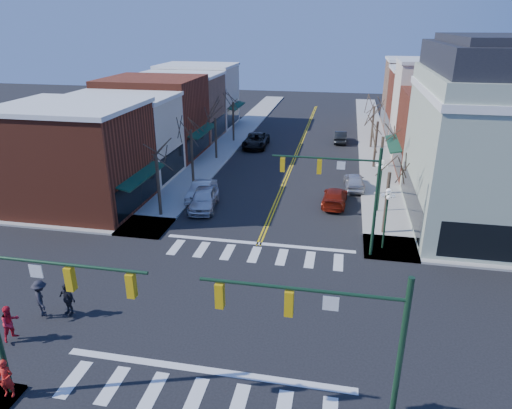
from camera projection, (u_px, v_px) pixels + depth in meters
The scene contains 36 objects.
ground at pixel (232, 309), 24.07m from camera, with size 160.00×160.00×0.00m, color black.
sidewalk_left at pixel (193, 178), 43.79m from camera, with size 3.50×70.00×0.15m, color #9E9B93.
sidewalk_right at pixel (381, 190), 40.68m from camera, with size 3.50×70.00×0.15m, color #9E9B93.
bldg_left_brick_a at pixel (76, 159), 36.01m from camera, with size 10.00×8.50×8.00m, color maroon.
bldg_left_stucco_a at pixel (121, 139), 43.15m from camera, with size 10.00×7.00×7.50m, color beige.
bldg_left_brick_b at pixel (154, 117), 50.24m from camera, with size 10.00×9.00×8.50m, color maroon.
bldg_left_tan at pixel (180, 107), 57.88m from camera, with size 10.00×7.50×7.80m, color #9C7056.
bldg_left_stucco_b at pixel (199, 96), 64.85m from camera, with size 10.00×8.00×8.20m, color beige.
bldg_right_brick_a at pixel (455, 136), 43.24m from camera, with size 10.00×8.50×8.00m, color maroon.
bldg_right_stucco at pixel (442, 110), 49.91m from camera, with size 10.00×7.00×10.00m, color beige.
bldg_right_brick_b at pixel (430, 106), 57.01m from camera, with size 10.00×8.00×8.50m, color maroon.
bldg_right_tan at pixel (421, 94), 64.20m from camera, with size 10.00×8.00×9.00m, color #9C7056.
victorian_corner at pixel (509, 136), 31.83m from camera, with size 12.25×14.25×13.30m.
traffic_mast_near_left at pixel (32, 301), 16.55m from camera, with size 6.60×0.28×7.20m.
traffic_mast_near_right at pixel (342, 339), 14.58m from camera, with size 6.60×0.28×7.20m.
traffic_mast_far_right at pixel (347, 186), 28.05m from camera, with size 6.60×0.28×7.20m.
lamppost_corner at pixel (387, 209), 29.23m from camera, with size 0.36×0.36×4.33m.
lamppost_midblock at pixel (381, 177), 35.14m from camera, with size 0.36×0.36×4.33m.
tree_left_a at pixel (159, 187), 34.67m from camera, with size 0.24×0.24×4.76m, color #382B21.
tree_left_b at pixel (192, 157), 41.90m from camera, with size 0.24×0.24×5.04m, color #382B21.
tree_left_c at pixel (216, 139), 49.27m from camera, with size 0.24×0.24×4.55m, color #382B21.
tree_left_d at pixel (233, 122), 56.48m from camera, with size 0.24×0.24×4.90m, color #382B21.
tree_right_a at pixel (386, 204), 31.71m from camera, with size 0.24×0.24×4.62m, color #382B21.
tree_right_b at pixel (380, 167), 38.89m from camera, with size 0.24×0.24×5.18m, color #382B21.
tree_right_c at pixel (375, 145), 46.23m from camera, with size 0.24×0.24×4.83m, color #382B21.
tree_right_d at pixel (372, 128), 53.48m from camera, with size 0.24×0.24×4.97m, color #382B21.
car_left_near at pixel (204, 198), 36.72m from camera, with size 2.00×4.96×1.69m, color silver.
car_left_mid at pixel (201, 191), 38.74m from camera, with size 1.54×4.41×1.45m, color silver.
car_left_far at pixel (256, 140), 54.56m from camera, with size 2.69×5.82×1.62m, color black.
car_right_near at pixel (335, 197), 37.48m from camera, with size 1.90×4.68×1.36m, color maroon.
car_right_mid at pixel (354, 181), 41.06m from camera, with size 1.71×4.24×1.45m, color silver.
car_right_far at pixel (341, 137), 56.72m from camera, with size 1.49×4.27×1.41m, color black.
pedestrian_red_a at pixel (6, 379), 18.05m from camera, with size 0.62×0.41×1.70m, color red.
pedestrian_red_b at pixel (10, 323), 21.31m from camera, with size 0.87×0.68×1.79m, color red.
pedestrian_dark_a at pixel (67, 299), 23.15m from camera, with size 1.04×0.43×1.78m, color black.
pedestrian_dark_b at pixel (41, 298), 23.04m from camera, with size 1.27×0.73×1.97m, color black.
Camera 1 is at (5.14, -19.60, 14.18)m, focal length 32.00 mm.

